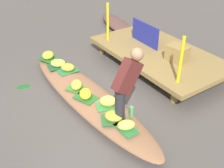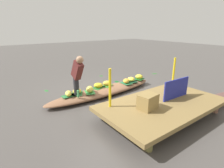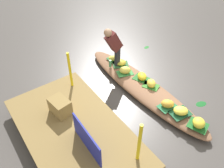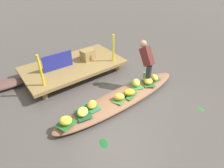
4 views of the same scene
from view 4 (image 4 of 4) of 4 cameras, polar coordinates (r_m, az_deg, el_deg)
The scene contains 27 objects.
canal_water at distance 5.22m, azimuth 2.91°, elevation -5.25°, with size 40.00×40.00×0.00m, color #4B4744.
dock_platform at distance 6.38m, azimuth -11.60°, elevation 5.49°, with size 3.20×1.80×0.36m.
vendor_boat at distance 5.14m, azimuth 2.95°, elevation -4.27°, with size 4.05×0.79×0.23m, color #885D41.
leaf_mat_0 at distance 4.41m, azimuth -13.71°, elevation -11.51°, with size 0.39×0.33×0.01m, color #1F6226.
banana_bunch_0 at distance 4.35m, azimuth -13.87°, elevation -10.72°, with size 0.28×0.25×0.17m, color yellow.
leaf_mat_1 at distance 5.45m, azimuth 7.26°, elevation -0.41°, with size 0.41×0.27×0.01m, color #398540.
banana_bunch_1 at distance 5.40m, azimuth 7.33°, elevation 0.42°, with size 0.30×0.21×0.19m, color #E5D552.
leaf_mat_2 at distance 5.09m, azimuth 5.23°, elevation -3.18°, with size 0.42×0.29×0.01m, color #296B2A.
banana_bunch_2 at distance 5.04m, azimuth 5.27°, elevation -2.46°, with size 0.30×0.22×0.16m, color yellow.
leaf_mat_3 at distance 4.91m, azimuth 2.20°, elevation -4.65°, with size 0.39×0.27×0.01m, color #397E2D.
banana_bunch_3 at distance 4.85m, azimuth 2.22°, elevation -3.86°, with size 0.28×0.21×0.18m, color yellow.
leaf_mat_4 at distance 4.55m, azimuth -8.82°, elevation -8.97°, with size 0.44×0.33×0.01m, color #1B4F2F.
banana_bunch_4 at distance 4.50m, azimuth -8.90°, elevation -8.29°, with size 0.32×0.25×0.15m, color #F9E247.
leaf_mat_5 at distance 5.60m, azimuth 10.92°, elevation 0.26°, with size 0.41×0.32×0.01m, color #2C5E30.
banana_bunch_5 at distance 5.56m, azimuth 11.00°, elevation 0.88°, with size 0.30×0.25×0.15m, color gold.
leaf_mat_6 at distance 4.71m, azimuth -6.04°, elevation -6.90°, with size 0.41×0.29×0.01m, color #287444.
banana_bunch_6 at distance 4.65m, azimuth -6.10°, elevation -6.15°, with size 0.29×0.22×0.17m, color gold.
leaf_mat_7 at distance 5.80m, azimuth 12.64°, elevation 1.37°, with size 0.39×0.24×0.01m, color #286F39.
banana_bunch_7 at distance 5.76m, azimuth 12.73°, elevation 1.99°, with size 0.28×0.18×0.15m, color #F4E053.
vendor_person at distance 5.40m, azimuth 10.50°, elevation 7.31°, with size 0.20×0.53×1.19m.
water_bottle at distance 5.76m, azimuth 9.71°, elevation 2.65°, with size 0.07×0.07×0.21m, color #4EA75F.
market_banner at distance 6.07m, azimuth -16.14°, elevation 6.59°, with size 0.95×0.03×0.52m, color navy.
railing_post_west at distance 5.30m, azimuth -20.79°, elevation 3.78°, with size 0.06×0.06×0.92m, color yellow.
railing_post_east at distance 6.24m, azimuth 0.39°, elevation 10.83°, with size 0.06×0.06×0.92m, color yellow.
produce_crate at distance 6.50m, azimuth -7.35°, elevation 8.81°, with size 0.44×0.32×0.35m, color olive.
drifting_plant_0 at distance 5.49m, azimuth 25.26°, elevation -6.83°, with size 0.20×0.12×0.01m, color #25722C.
drifting_plant_1 at distance 4.24m, azimuth -2.57°, elevation -17.45°, with size 0.28×0.17×0.01m, color #175E23.
Camera 4 is at (-2.61, -3.03, 3.35)m, focal length 30.16 mm.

